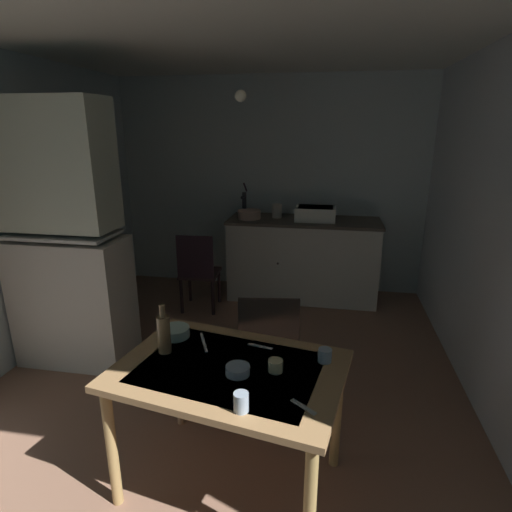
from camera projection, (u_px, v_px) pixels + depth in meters
ground_plane at (235, 364)px, 3.51m from camera, size 4.82×4.82×0.00m
wall_back at (270, 186)px, 4.98m from camera, size 3.70×0.10×2.49m
wall_left at (16, 211)px, 3.45m from camera, size 0.10×3.92×2.49m
wall_right at (497, 230)px, 2.83m from camera, size 0.10×3.92×2.49m
ceiling_slab at (229, 29)px, 2.76m from camera, size 3.70×3.92×0.10m
hutch_cabinet at (67, 247)px, 3.31m from camera, size 0.90×0.46×2.13m
counter_cabinet at (303, 259)px, 4.79m from camera, size 1.70×0.64×0.92m
sink_basin at (315, 213)px, 4.61m from camera, size 0.44×0.34×0.15m
hand_pump at (244, 202)px, 4.76m from camera, size 0.05×0.27×0.39m
mixing_bowl_counter at (249, 214)px, 4.70m from camera, size 0.26×0.26×0.10m
stoneware_crock at (277, 211)px, 4.73m from camera, size 0.11×0.11×0.16m
dining_table at (230, 383)px, 2.15m from camera, size 1.27×0.98×0.74m
chair_far_side at (269, 352)px, 2.77m from camera, size 0.45×0.45×0.91m
chair_by_counter at (198, 271)px, 4.42m from camera, size 0.43×0.43×0.87m
serving_bowl_wide at (175, 332)px, 2.43m from camera, size 0.17×0.17×0.06m
soup_bowl_small at (238, 370)px, 2.06m from camera, size 0.12×0.12×0.04m
teacup_mint at (241, 402)px, 1.78m from camera, size 0.07×0.07×0.09m
mug_tall at (275, 366)px, 2.08m from camera, size 0.08×0.08×0.06m
teacup_cream at (325, 355)px, 2.17m from camera, size 0.07×0.07×0.07m
glass_bottle at (164, 333)px, 2.24m from camera, size 0.07×0.07×0.28m
table_knife at (204, 342)px, 2.36m from camera, size 0.11×0.21×0.00m
teaspoon_near_bowl at (260, 346)px, 2.32m from camera, size 0.15×0.05×0.00m
teaspoon_by_cup at (303, 407)px, 1.82m from camera, size 0.12×0.10×0.00m
pendant_bulb at (241, 96)px, 2.83m from camera, size 0.08×0.08×0.08m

